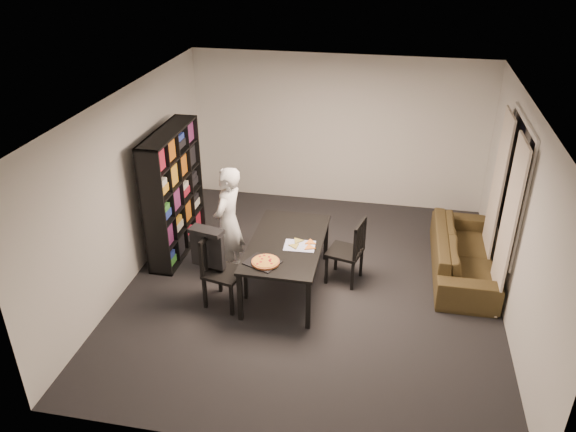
% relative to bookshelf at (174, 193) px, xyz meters
% --- Properties ---
extents(room, '(5.01, 5.51, 2.61)m').
position_rel_bookshelf_xyz_m(room, '(2.16, -0.60, 0.35)').
color(room, black).
rests_on(room, ground).
extents(window_pane, '(0.02, 1.40, 1.60)m').
position_rel_bookshelf_xyz_m(window_pane, '(4.64, -0.00, 0.55)').
color(window_pane, black).
rests_on(window_pane, room).
extents(window_frame, '(0.03, 1.52, 1.72)m').
position_rel_bookshelf_xyz_m(window_frame, '(4.64, -0.00, 0.55)').
color(window_frame, white).
rests_on(window_frame, room).
extents(curtain_left, '(0.03, 0.70, 2.25)m').
position_rel_bookshelf_xyz_m(curtain_left, '(4.56, -0.52, 0.20)').
color(curtain_left, beige).
rests_on(curtain_left, room).
extents(curtain_right, '(0.03, 0.70, 2.25)m').
position_rel_bookshelf_xyz_m(curtain_right, '(4.56, 0.52, 0.20)').
color(curtain_right, beige).
rests_on(curtain_right, room).
extents(bookshelf, '(0.35, 1.50, 1.90)m').
position_rel_bookshelf_xyz_m(bookshelf, '(0.00, 0.00, 0.00)').
color(bookshelf, black).
rests_on(bookshelf, room).
extents(dining_table, '(0.95, 1.72, 0.72)m').
position_rel_bookshelf_xyz_m(dining_table, '(1.82, -0.67, -0.30)').
color(dining_table, black).
rests_on(dining_table, room).
extents(chair_left, '(0.55, 0.55, 0.98)m').
position_rel_bookshelf_xyz_m(chair_left, '(1.01, -1.16, -0.39)').
color(chair_left, black).
rests_on(chair_left, room).
extents(chair_right, '(0.53, 0.53, 0.95)m').
position_rel_bookshelf_xyz_m(chair_right, '(2.66, -0.36, -0.41)').
color(chair_right, black).
rests_on(chair_right, room).
extents(draped_jacket, '(0.46, 0.28, 0.54)m').
position_rel_bookshelf_xyz_m(draped_jacket, '(0.88, -1.13, -0.14)').
color(draped_jacket, black).
rests_on(draped_jacket, chair_left).
extents(person, '(0.48, 0.65, 1.61)m').
position_rel_bookshelf_xyz_m(person, '(0.96, -0.46, -0.14)').
color(person, silver).
rests_on(person, room).
extents(baking_tray, '(0.49, 0.45, 0.01)m').
position_rel_bookshelf_xyz_m(baking_tray, '(1.62, -1.23, -0.23)').
color(baking_tray, black).
rests_on(baking_tray, dining_table).
extents(pepperoni_pizza, '(0.35, 0.35, 0.03)m').
position_rel_bookshelf_xyz_m(pepperoni_pizza, '(1.67, -1.24, -0.21)').
color(pepperoni_pizza, '#A4562F').
rests_on(pepperoni_pizza, dining_table).
extents(kitchen_towel, '(0.42, 0.32, 0.01)m').
position_rel_bookshelf_xyz_m(kitchen_towel, '(2.01, -0.74, -0.23)').
color(kitchen_towel, silver).
rests_on(kitchen_towel, dining_table).
extents(pizza_slices, '(0.38, 0.33, 0.01)m').
position_rel_bookshelf_xyz_m(pizza_slices, '(2.04, -0.71, -0.22)').
color(pizza_slices, '#D68843').
rests_on(pizza_slices, dining_table).
extents(sofa, '(0.82, 2.09, 0.61)m').
position_rel_bookshelf_xyz_m(sofa, '(4.20, 0.17, -0.65)').
color(sofa, '#382F16').
rests_on(sofa, room).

